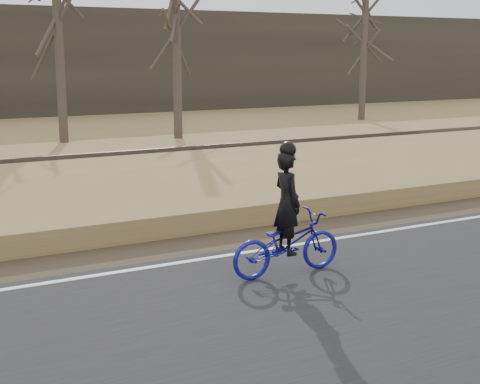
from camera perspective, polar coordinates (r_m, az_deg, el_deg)
name	(u,v)px	position (r m, az deg, el deg)	size (l,w,h in m)	color
cyclist	(287,233)	(10.61, 4.00, -3.55)	(1.91, 0.68, 2.14)	navy
bare_tree_center	(58,19)	(27.51, -15.30, 14.05)	(0.36, 0.36, 9.56)	#4D4138
bare_tree_right	(176,39)	(27.98, -5.44, 12.86)	(0.36, 0.36, 8.10)	#4D4138
bare_tree_far_right	(364,48)	(36.19, 10.54, 11.97)	(0.36, 0.36, 7.46)	#4D4138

